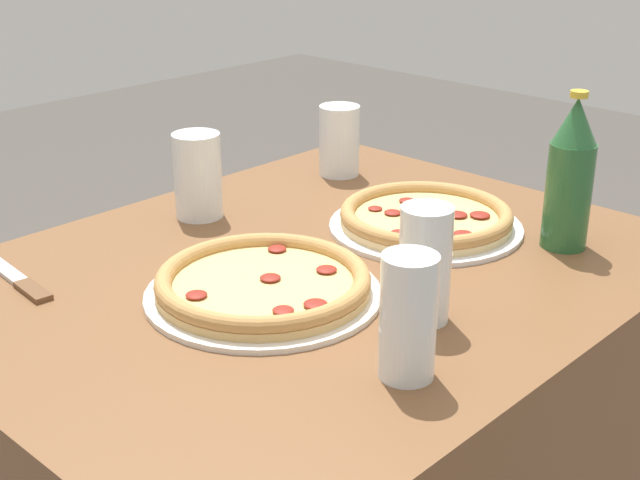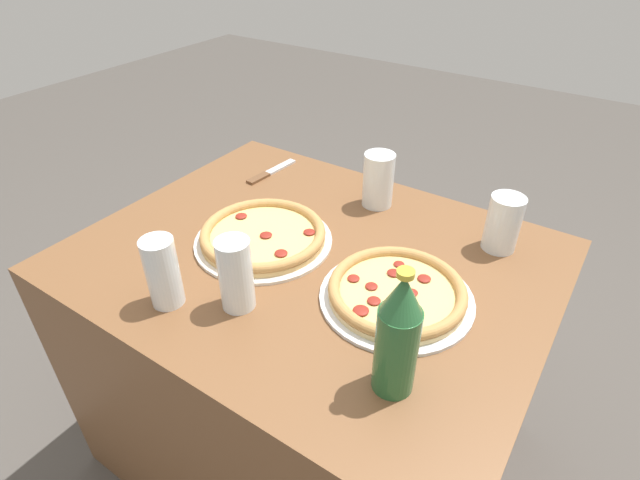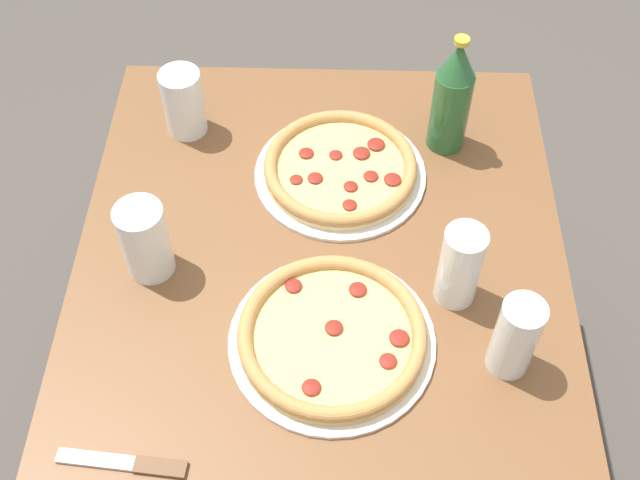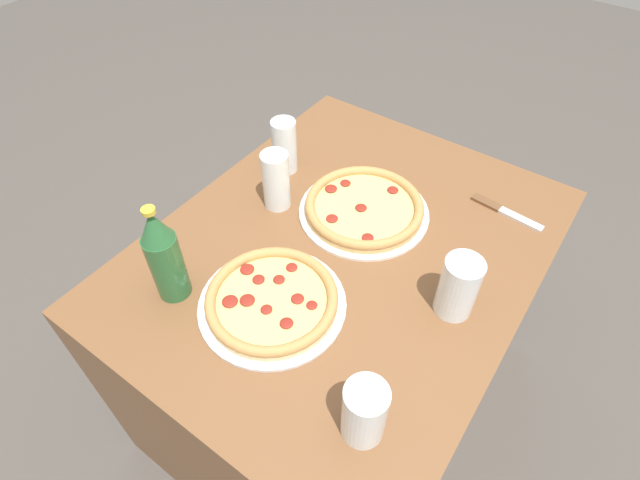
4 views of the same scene
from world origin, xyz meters
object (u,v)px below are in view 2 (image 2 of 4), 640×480
glass_lemonade (502,226)px  beer_bottle (398,336)px  glass_iced_tea (236,278)px  knife (270,172)px  pizza_margherita (397,292)px  glass_water (163,274)px  glass_mango_juice (378,183)px  pizza_veggie (263,235)px

glass_lemonade → beer_bottle: 0.50m
glass_iced_tea → knife: bearing=-57.7°
pizza_margherita → knife: 0.64m
pizza_margherita → glass_water: 0.47m
glass_lemonade → knife: size_ratio=0.71×
glass_mango_juice → glass_lemonade: bearing=176.9°
pizza_veggie → glass_mango_juice: size_ratio=2.27×
pizza_margherita → glass_iced_tea: glass_iced_tea is taller
knife → glass_mango_juice: bearing=-176.6°
glass_iced_tea → glass_lemonade: size_ratio=1.16×
glass_water → knife: 0.60m
pizza_veggie → beer_bottle: 0.51m
glass_water → glass_iced_tea: bearing=-150.1°
pizza_veggie → glass_water: bearing=84.2°
glass_water → beer_bottle: size_ratio=0.61×
knife → glass_water: bearing=108.0°
glass_mango_juice → glass_water: bearing=73.9°
glass_iced_tea → beer_bottle: 0.36m
glass_mango_juice → glass_lemonade: 0.34m
pizza_veggie → beer_bottle: (-0.45, 0.21, 0.10)m
glass_mango_juice → beer_bottle: (-0.31, 0.52, 0.05)m
glass_lemonade → pizza_margherita: bearing=68.8°
pizza_margherita → glass_mango_juice: glass_mango_juice is taller
beer_bottle → knife: 0.84m
pizza_veggie → glass_mango_juice: (-0.14, -0.31, 0.05)m
pizza_veggie → knife: 0.36m
pizza_margherita → glass_mango_juice: (0.22, -0.32, 0.05)m
glass_mango_juice → beer_bottle: size_ratio=0.59×
pizza_margherita → knife: pizza_margherita is taller
glass_water → glass_mango_juice: bearing=-106.1°
glass_water → pizza_margherita: bearing=-145.6°
pizza_veggie → glass_lemonade: glass_lemonade is taller
glass_water → beer_bottle: (-0.48, -0.06, 0.05)m
glass_mango_juice → knife: size_ratio=0.76×
beer_bottle → glass_iced_tea: bearing=-1.3°
glass_water → knife: bearing=-72.0°
glass_lemonade → beer_bottle: (0.02, 0.50, 0.06)m
glass_iced_tea → beer_bottle: (-0.35, 0.01, 0.05)m
glass_water → glass_lemonade: bearing=-131.7°
pizza_veggie → knife: (0.21, -0.29, -0.02)m
pizza_margherita → beer_bottle: size_ratio=1.29×
beer_bottle → knife: size_ratio=1.29×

